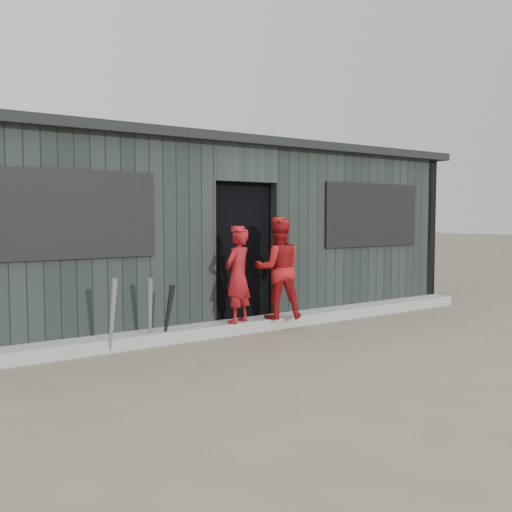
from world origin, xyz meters
TOP-DOWN VIEW (x-y plane):
  - ground at (0.00, 0.00)m, footprint 80.00×80.00m
  - curb at (0.00, 1.82)m, footprint 8.00×0.36m
  - bat_left at (-2.10, 1.56)m, footprint 0.07×0.26m
  - bat_mid at (-1.58, 1.71)m, footprint 0.12×0.19m
  - bat_right at (-1.36, 1.69)m, footprint 0.14×0.23m
  - player_red_left at (-0.34, 1.72)m, footprint 0.53×0.45m
  - player_red_right at (0.28, 1.67)m, footprint 0.80×0.73m
  - player_grey_back at (0.13, 2.40)m, footprint 0.66×0.50m
  - dugout at (-0.00, 3.50)m, footprint 8.30×3.30m

SIDE VIEW (x-z plane):
  - ground at x=0.00m, z-range 0.00..0.00m
  - curb at x=0.00m, z-range 0.00..0.15m
  - bat_right at x=-1.36m, z-range 0.00..0.72m
  - bat_mid at x=-1.58m, z-range 0.00..0.82m
  - bat_left at x=-2.10m, z-range 0.00..0.86m
  - player_grey_back at x=0.13m, z-range 0.00..1.22m
  - player_red_left at x=-0.34m, z-range 0.15..1.38m
  - player_red_right at x=0.28m, z-range 0.15..1.50m
  - dugout at x=0.00m, z-range -0.02..2.60m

